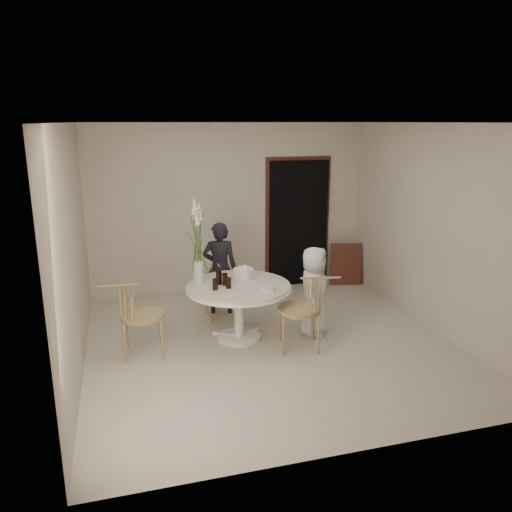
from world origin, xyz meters
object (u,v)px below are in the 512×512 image
object	(u,v)px
birthday_cake	(243,274)
girl	(220,268)
table	(239,293)
chair_left	(131,309)
chair_right	(310,302)
boy	(314,291)
chair_far	(219,282)
flower_vase	(198,242)

from	to	relation	value
birthday_cake	girl	bearing A→B (deg)	102.86
table	birthday_cake	world-z (taller)	birthday_cake
birthday_cake	chair_left	bearing A→B (deg)	-166.93
chair_left	chair_right	bearing A→B (deg)	-97.36
table	boy	world-z (taller)	boy
table	chair_left	size ratio (longest dim) A/B	1.48
chair_right	girl	world-z (taller)	girl
chair_far	flower_vase	world-z (taller)	flower_vase
chair_left	birthday_cake	distance (m)	1.50
birthday_cake	chair_right	bearing A→B (deg)	-47.85
girl	birthday_cake	xyz separation A→B (m)	(0.17, -0.73, 0.12)
girl	flower_vase	xyz separation A→B (m)	(-0.42, -0.72, 0.58)
chair_right	birthday_cake	distance (m)	0.99
chair_right	chair_left	distance (m)	2.14
flower_vase	birthday_cake	bearing A→B (deg)	-1.23
chair_right	boy	distance (m)	0.42
chair_far	chair_left	size ratio (longest dim) A/B	0.86
girl	birthday_cake	bearing A→B (deg)	114.47
chair_right	flower_vase	bearing A→B (deg)	-108.44
flower_vase	chair_left	bearing A→B (deg)	-158.07
chair_far	flower_vase	distance (m)	1.05
chair_right	girl	bearing A→B (deg)	-138.37
girl	birthday_cake	world-z (taller)	girl
chair_far	girl	world-z (taller)	girl
birthday_cake	flower_vase	distance (m)	0.74
chair_far	birthday_cake	bearing A→B (deg)	-71.77
table	chair_right	size ratio (longest dim) A/B	1.45
chair_left	chair_far	bearing A→B (deg)	-48.86
chair_right	girl	size ratio (longest dim) A/B	0.68
birthday_cake	boy	bearing A→B (deg)	-22.31
chair_far	girl	size ratio (longest dim) A/B	0.57
table	girl	xyz separation A→B (m)	(-0.05, 0.97, 0.06)
chair_right	flower_vase	distance (m)	1.58
boy	chair_right	bearing A→B (deg)	179.00
table	boy	distance (m)	0.98
chair_far	boy	bearing A→B (deg)	-42.71
chair_right	chair_left	size ratio (longest dim) A/B	1.02
chair_left	boy	size ratio (longest dim) A/B	0.76
chair_right	flower_vase	world-z (taller)	flower_vase
chair_far	boy	size ratio (longest dim) A/B	0.65
girl	birthday_cake	size ratio (longest dim) A/B	5.04
table	chair_left	distance (m)	1.34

